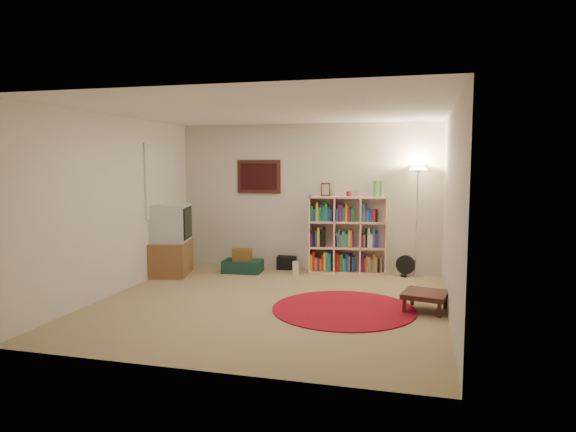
# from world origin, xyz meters

# --- Properties ---
(room) EXTENTS (4.54, 4.54, 2.54)m
(room) POSITION_xyz_m (-0.05, 0.05, 1.26)
(room) COLOR #9B845A
(room) RESTS_ON ground
(bookshelf) EXTENTS (1.33, 0.55, 1.54)m
(bookshelf) POSITION_xyz_m (0.70, 2.18, 0.62)
(bookshelf) COLOR #FFBDAA
(bookshelf) RESTS_ON ground
(floor_lamp) EXTENTS (0.35, 0.35, 1.80)m
(floor_lamp) POSITION_xyz_m (1.84, 2.06, 1.50)
(floor_lamp) COLOR white
(floor_lamp) RESTS_ON ground
(floor_fan) EXTENTS (0.32, 0.20, 0.36)m
(floor_fan) POSITION_xyz_m (1.68, 2.07, 0.18)
(floor_fan) COLOR black
(floor_fan) RESTS_ON ground
(tv_stand) EXTENTS (0.73, 0.91, 1.17)m
(tv_stand) POSITION_xyz_m (-2.06, 1.27, 0.56)
(tv_stand) COLOR brown
(tv_stand) RESTS_ON ground
(suitcase) EXTENTS (0.66, 0.45, 0.21)m
(suitcase) POSITION_xyz_m (-0.99, 1.74, 0.10)
(suitcase) COLOR #12332B
(suitcase) RESTS_ON ground
(wicker_basket) EXTENTS (0.38, 0.32, 0.19)m
(wicker_basket) POSITION_xyz_m (-0.99, 1.73, 0.30)
(wicker_basket) COLOR brown
(wicker_basket) RESTS_ON suitcase
(duffel_bag) EXTENTS (0.36, 0.31, 0.23)m
(duffel_bag) POSITION_xyz_m (-0.33, 2.20, 0.11)
(duffel_bag) COLOR black
(duffel_bag) RESTS_ON ground
(paper_towel) EXTENTS (0.11, 0.11, 0.22)m
(paper_towel) POSITION_xyz_m (-0.08, 1.78, 0.11)
(paper_towel) COLOR silver
(paper_towel) RESTS_ON ground
(red_rug) EXTENTS (1.81, 1.81, 0.02)m
(red_rug) POSITION_xyz_m (0.99, -0.03, 0.01)
(red_rug) COLOR maroon
(red_rug) RESTS_ON ground
(side_table) EXTENTS (0.62, 0.62, 0.24)m
(side_table) POSITION_xyz_m (1.98, 0.17, 0.20)
(side_table) COLOR #341512
(side_table) RESTS_ON ground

